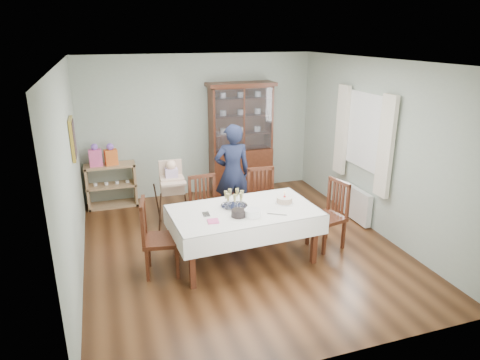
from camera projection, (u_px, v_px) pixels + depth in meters
name	position (u px, v px, depth m)	size (l,w,h in m)	color
floor	(241.00, 246.00, 6.46)	(5.00, 5.00, 0.00)	#593319
room_shell	(230.00, 128.00, 6.38)	(5.00, 5.00, 5.00)	#9EAA99
dining_table	(244.00, 234.00, 5.97)	(2.06, 1.25, 0.76)	#4A2212
china_cabinet	(241.00, 137.00, 8.34)	(1.30, 0.48, 2.18)	#4A2212
sideboard	(112.00, 185.00, 7.85)	(0.90, 0.38, 0.80)	tan
picture_frame	(73.00, 139.00, 5.98)	(0.04, 0.48, 0.58)	gold
window	(366.00, 131.00, 6.88)	(0.04, 1.02, 1.22)	white
curtain_left	(386.00, 147.00, 6.34)	(0.07, 0.30, 1.55)	silver
curtain_right	(342.00, 130.00, 7.45)	(0.07, 0.30, 1.55)	silver
radiator	(356.00, 204.00, 7.27)	(0.10, 0.80, 0.55)	white
chair_far_left	(207.00, 222.00, 6.57)	(0.48, 0.48, 1.01)	#4A2212
chair_far_right	(263.00, 214.00, 6.84)	(0.49, 0.49, 1.03)	#4A2212
chair_end_left	(161.00, 252.00, 5.66)	(0.54, 0.54, 1.04)	#4A2212
chair_end_right	(327.00, 228.00, 6.38)	(0.54, 0.54, 1.01)	#4A2212
woman	(232.00, 173.00, 7.14)	(0.61, 0.40, 1.67)	black
high_chair	(173.00, 200.00, 7.03)	(0.53, 0.53, 1.13)	black
champagne_tray	(234.00, 202.00, 5.93)	(0.38, 0.38, 0.23)	silver
birthday_cake	(284.00, 200.00, 6.05)	(0.26, 0.26, 0.18)	white
plate_stack_dark	(239.00, 213.00, 5.62)	(0.20, 0.20, 0.09)	black
plate_stack_white	(253.00, 213.00, 5.63)	(0.22, 0.22, 0.09)	white
napkin_stack	(213.00, 221.00, 5.47)	(0.14, 0.14, 0.02)	#E3538F
cutlery	(203.00, 215.00, 5.68)	(0.11, 0.17, 0.01)	silver
cake_knife	(277.00, 214.00, 5.69)	(0.26, 0.02, 0.01)	silver
gift_bag_pink	(95.00, 156.00, 7.58)	(0.23, 0.15, 0.41)	#E3538F
gift_bag_orange	(111.00, 155.00, 7.66)	(0.24, 0.18, 0.40)	orange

